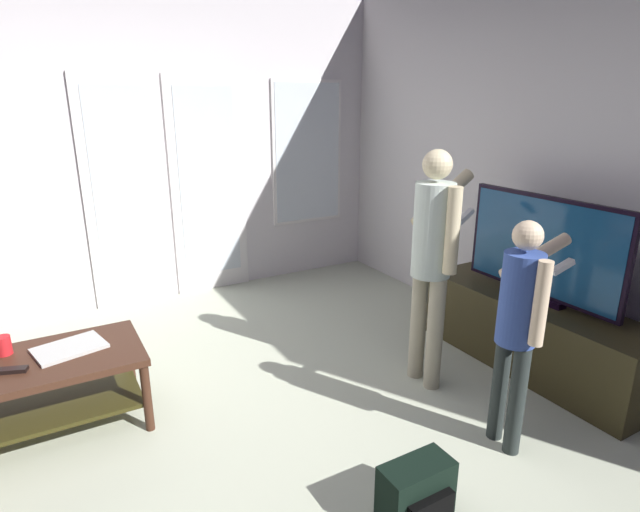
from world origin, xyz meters
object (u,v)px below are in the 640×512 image
object	(u,v)px
dvd_remote_slim	(9,370)
laptop_closed	(69,348)
person_adult	(433,249)
cup_near_edge	(3,346)
coffee_table	(44,379)
flat_screen_tv	(543,249)
person_child	(520,316)
tv_stand	(532,333)
backpack	(417,492)

from	to	relation	value
dvd_remote_slim	laptop_closed	bearing A→B (deg)	42.01
person_adult	laptop_closed	distance (m)	2.18
laptop_closed	cup_near_edge	distance (m)	0.34
coffee_table	person_adult	world-z (taller)	person_adult
flat_screen_tv	person_child	bearing A→B (deg)	-148.13
person_adult	flat_screen_tv	bearing A→B (deg)	-15.97
dvd_remote_slim	person_adult	bearing A→B (deg)	6.28
coffee_table	tv_stand	world-z (taller)	tv_stand
backpack	person_adult	bearing A→B (deg)	47.22
coffee_table	laptop_closed	bearing A→B (deg)	17.26
tv_stand	dvd_remote_slim	xyz separation A→B (m)	(-3.06, 0.77, 0.21)
coffee_table	backpack	xyz separation A→B (m)	(1.37, -1.50, -0.19)
cup_near_edge	dvd_remote_slim	xyz separation A→B (m)	(0.02, -0.23, -0.04)
flat_screen_tv	coffee_table	bearing A→B (deg)	164.02
dvd_remote_slim	cup_near_edge	bearing A→B (deg)	115.30
person_child	cup_near_edge	size ratio (longest dim) A/B	11.75
laptop_closed	cup_near_edge	size ratio (longest dim) A/B	3.36
coffee_table	person_child	distance (m)	2.54
cup_near_edge	backpack	bearing A→B (deg)	-47.21
person_adult	person_child	size ratio (longest dim) A/B	1.22
person_adult	person_child	xyz separation A→B (m)	(-0.06, -0.71, -0.16)
person_adult	dvd_remote_slim	bearing A→B (deg)	166.66
flat_screen_tv	cup_near_edge	xyz separation A→B (m)	(-3.09, 1.00, -0.35)
person_adult	dvd_remote_slim	size ratio (longest dim) A/B	8.88
tv_stand	person_child	distance (m)	1.07
tv_stand	flat_screen_tv	distance (m)	0.61
person_child	flat_screen_tv	bearing A→B (deg)	31.87
person_adult	laptop_closed	bearing A→B (deg)	161.78
person_adult	cup_near_edge	bearing A→B (deg)	161.49
person_adult	person_child	distance (m)	0.73
flat_screen_tv	person_child	size ratio (longest dim) A/B	0.92
coffee_table	cup_near_edge	xyz separation A→B (m)	(-0.17, 0.16, 0.17)
person_child	person_adult	bearing A→B (deg)	85.52
laptop_closed	dvd_remote_slim	distance (m)	0.31
flat_screen_tv	person_adult	size ratio (longest dim) A/B	0.76
coffee_table	person_adult	size ratio (longest dim) A/B	0.68
coffee_table	flat_screen_tv	bearing A→B (deg)	-15.98
person_child	coffee_table	bearing A→B (deg)	147.79
tv_stand	cup_near_edge	size ratio (longest dim) A/B	15.35
person_child	cup_near_edge	distance (m)	2.74
laptop_closed	flat_screen_tv	bearing A→B (deg)	-31.00
backpack	dvd_remote_slim	size ratio (longest dim) A/B	1.94
person_adult	cup_near_edge	distance (m)	2.50
flat_screen_tv	person_adult	bearing A→B (deg)	164.03
person_child	backpack	size ratio (longest dim) A/B	3.75
person_adult	backpack	xyz separation A→B (m)	(-0.81, -0.87, -0.77)
person_adult	backpack	world-z (taller)	person_adult
coffee_table	cup_near_edge	size ratio (longest dim) A/B	9.72
tv_stand	laptop_closed	xyz separation A→B (m)	(-2.78, 0.89, 0.21)
laptop_closed	dvd_remote_slim	world-z (taller)	dvd_remote_slim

